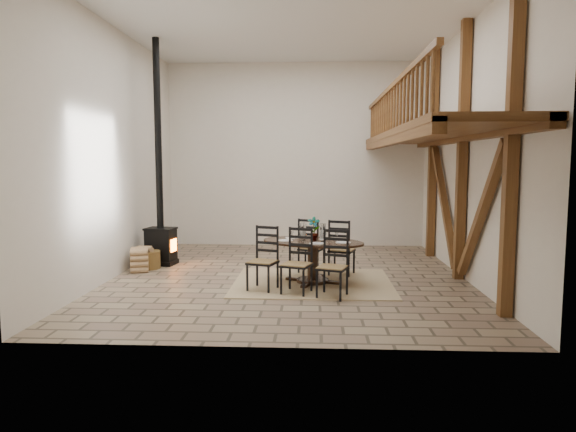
{
  "coord_description": "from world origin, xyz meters",
  "views": [
    {
      "loc": [
        0.5,
        -10.19,
        2.31
      ],
      "look_at": [
        -0.03,
        0.4,
        1.19
      ],
      "focal_mm": 32.0,
      "sensor_mm": 36.0,
      "label": 1
    }
  ],
  "objects_px": {
    "log_stack": "(140,260)",
    "wood_stove": "(160,215)",
    "dining_table": "(311,261)",
    "log_basket": "(147,259)"
  },
  "relations": [
    {
      "from": "wood_stove",
      "to": "log_stack",
      "type": "height_order",
      "value": "wood_stove"
    },
    {
      "from": "log_stack",
      "to": "dining_table",
      "type": "bearing_deg",
      "value": -15.15
    },
    {
      "from": "log_basket",
      "to": "dining_table",
      "type": "bearing_deg",
      "value": -19.87
    },
    {
      "from": "log_basket",
      "to": "log_stack",
      "type": "xyz_separation_m",
      "value": [
        -0.05,
        -0.31,
        0.04
      ]
    },
    {
      "from": "wood_stove",
      "to": "log_stack",
      "type": "distance_m",
      "value": 1.19
    },
    {
      "from": "log_stack",
      "to": "wood_stove",
      "type": "bearing_deg",
      "value": 72.91
    },
    {
      "from": "dining_table",
      "to": "log_stack",
      "type": "distance_m",
      "value": 3.76
    },
    {
      "from": "wood_stove",
      "to": "log_basket",
      "type": "bearing_deg",
      "value": -104.1
    },
    {
      "from": "dining_table",
      "to": "log_basket",
      "type": "xyz_separation_m",
      "value": [
        -3.58,
        1.29,
        -0.23
      ]
    },
    {
      "from": "dining_table",
      "to": "log_stack",
      "type": "xyz_separation_m",
      "value": [
        -3.63,
        0.98,
        -0.19
      ]
    }
  ]
}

